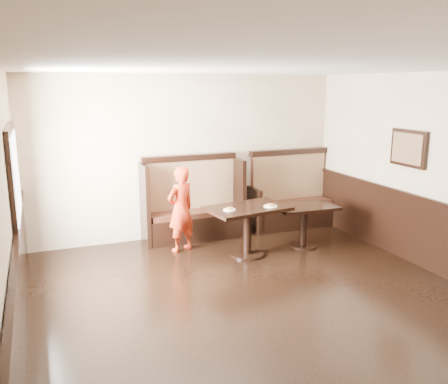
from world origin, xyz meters
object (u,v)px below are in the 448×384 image
booth_neighbor (291,201)px  table_neighbor (304,216)px  child (181,209)px  booth_main (192,208)px  table_main (248,218)px

booth_neighbor → table_neighbor: bearing=-108.9°
booth_neighbor → child: 2.40m
booth_main → child: size_ratio=1.27×
table_main → table_neighbor: bearing=-5.7°
booth_neighbor → table_main: 1.84m
table_neighbor → table_main: bearing=-175.2°
booth_neighbor → child: booth_neighbor is taller
booth_main → table_neighbor: (1.57, -1.11, -0.01)m
table_main → table_neighbor: (1.05, 0.05, -0.08)m
table_neighbor → child: 2.02m
booth_neighbor → table_main: bearing=-140.9°
booth_main → booth_neighbor: 1.95m
table_main → child: size_ratio=0.97×
booth_main → booth_neighbor: (1.95, -0.00, -0.05)m
booth_main → child: booth_main is taller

